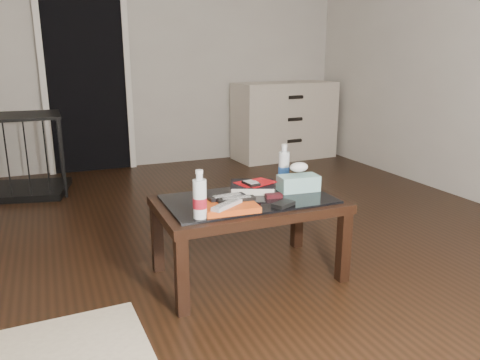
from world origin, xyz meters
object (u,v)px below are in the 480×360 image
object	(u,v)px
coffee_table	(248,209)
pet_crate	(11,169)
water_bottle_left	(200,194)
tissue_box	(298,183)
dresser	(284,121)
textbook	(252,187)
water_bottle_right	(284,164)

from	to	relation	value
coffee_table	pet_crate	distance (m)	2.63
water_bottle_left	tissue_box	world-z (taller)	water_bottle_left
water_bottle_left	dresser	bearing A→B (deg)	55.58
dresser	pet_crate	distance (m)	3.00
coffee_table	dresser	xyz separation A→B (m)	(1.65, 2.70, 0.05)
pet_crate	textbook	world-z (taller)	pet_crate
water_bottle_left	tissue_box	xyz separation A→B (m)	(0.67, 0.22, -0.07)
textbook	water_bottle_right	bearing A→B (deg)	42.95
textbook	water_bottle_left	world-z (taller)	water_bottle_left
coffee_table	pet_crate	bearing A→B (deg)	120.09
pet_crate	water_bottle_left	distance (m)	2.68
pet_crate	textbook	size ratio (longest dim) A/B	4.03
water_bottle_left	water_bottle_right	size ratio (longest dim) A/B	1.00
pet_crate	tissue_box	size ratio (longest dim) A/B	4.38
textbook	water_bottle_left	distance (m)	0.54
water_bottle_left	coffee_table	bearing A→B (deg)	30.30
dresser	water_bottle_right	distance (m)	2.82
dresser	water_bottle_right	size ratio (longest dim) A/B	5.17
pet_crate	water_bottle_right	xyz separation A→B (m)	(1.65, -2.06, 0.35)
dresser	tissue_box	world-z (taller)	dresser
coffee_table	dresser	world-z (taller)	dresser
water_bottle_right	textbook	bearing A→B (deg)	-159.83
dresser	textbook	bearing A→B (deg)	-125.01
textbook	tissue_box	distance (m)	0.27
pet_crate	textbook	bearing A→B (deg)	-44.66
water_bottle_right	tissue_box	size ratio (longest dim) A/B	1.03
coffee_table	tissue_box	size ratio (longest dim) A/B	4.35
coffee_table	water_bottle_left	world-z (taller)	water_bottle_left
tissue_box	dresser	bearing A→B (deg)	68.65
water_bottle_right	tissue_box	xyz separation A→B (m)	(-0.00, -0.19, -0.07)
coffee_table	water_bottle_right	world-z (taller)	water_bottle_right
coffee_table	water_bottle_right	distance (m)	0.43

